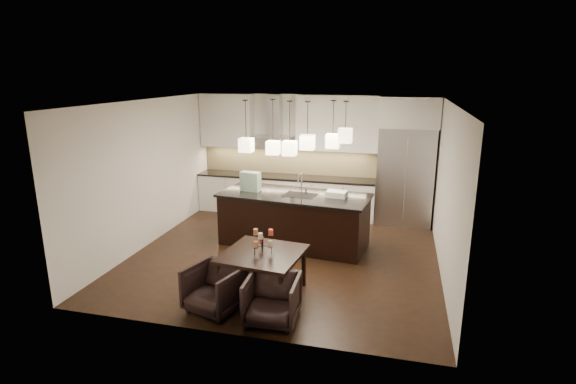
% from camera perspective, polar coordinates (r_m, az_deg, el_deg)
% --- Properties ---
extents(floor, '(5.50, 5.50, 0.02)m').
position_cam_1_polar(floor, '(8.48, -0.33, -7.94)').
color(floor, black).
rests_on(floor, ground).
extents(ceiling, '(5.50, 5.50, 0.02)m').
position_cam_1_polar(ceiling, '(7.82, -0.37, 11.45)').
color(ceiling, white).
rests_on(ceiling, wall_back).
extents(wall_back, '(5.50, 0.02, 2.80)m').
position_cam_1_polar(wall_back, '(10.67, 3.37, 4.75)').
color(wall_back, silver).
rests_on(wall_back, ground).
extents(wall_front, '(5.50, 0.02, 2.80)m').
position_cam_1_polar(wall_front, '(5.52, -7.57, -5.21)').
color(wall_front, silver).
rests_on(wall_front, ground).
extents(wall_left, '(0.02, 5.50, 2.80)m').
position_cam_1_polar(wall_left, '(9.11, -17.42, 2.30)').
color(wall_left, silver).
rests_on(wall_left, ground).
extents(wall_right, '(0.02, 5.50, 2.80)m').
position_cam_1_polar(wall_right, '(7.83, 19.60, 0.12)').
color(wall_right, silver).
rests_on(wall_right, ground).
extents(refrigerator, '(1.20, 0.72, 2.15)m').
position_cam_1_polar(refrigerator, '(10.18, 14.62, 1.92)').
color(refrigerator, '#B7B7BA').
rests_on(refrigerator, floor).
extents(fridge_panel, '(1.26, 0.72, 0.65)m').
position_cam_1_polar(fridge_panel, '(9.97, 15.15, 9.78)').
color(fridge_panel, silver).
rests_on(fridge_panel, refrigerator).
extents(lower_cabinets, '(4.21, 0.62, 0.88)m').
position_cam_1_polar(lower_cabinets, '(10.70, -0.33, -0.46)').
color(lower_cabinets, silver).
rests_on(lower_cabinets, floor).
extents(countertop, '(4.21, 0.66, 0.04)m').
position_cam_1_polar(countertop, '(10.59, -0.33, 1.93)').
color(countertop, black).
rests_on(countertop, lower_cabinets).
extents(backsplash, '(4.21, 0.02, 0.63)m').
position_cam_1_polar(backsplash, '(10.81, 0.07, 4.01)').
color(backsplash, tan).
rests_on(backsplash, countertop).
extents(upper_cab_left, '(1.25, 0.35, 1.25)m').
position_cam_1_polar(upper_cab_left, '(10.97, -7.74, 9.01)').
color(upper_cab_left, silver).
rests_on(upper_cab_left, wall_back).
extents(upper_cab_right, '(1.85, 0.35, 1.25)m').
position_cam_1_polar(upper_cab_right, '(10.29, 6.29, 8.66)').
color(upper_cab_right, silver).
rests_on(upper_cab_right, wall_back).
extents(hood_canopy, '(0.90, 0.52, 0.24)m').
position_cam_1_polar(hood_canopy, '(10.56, -1.85, 6.42)').
color(hood_canopy, '#B7B7BA').
rests_on(hood_canopy, wall_back).
extents(hood_chimney, '(0.30, 0.28, 0.96)m').
position_cam_1_polar(hood_chimney, '(10.59, -1.72, 9.72)').
color(hood_chimney, '#B7B7BA').
rests_on(hood_chimney, hood_canopy).
extents(fruit_bowl, '(0.33, 0.33, 0.06)m').
position_cam_1_polar(fruit_bowl, '(10.81, -5.39, 2.42)').
color(fruit_bowl, silver).
rests_on(fruit_bowl, countertop).
extents(island_body, '(2.88, 1.42, 0.98)m').
position_cam_1_polar(island_body, '(8.78, 0.78, -3.63)').
color(island_body, black).
rests_on(island_body, floor).
extents(island_top, '(2.98, 1.51, 0.04)m').
position_cam_1_polar(island_top, '(8.63, 0.79, -0.42)').
color(island_top, black).
rests_on(island_top, island_body).
extents(faucet, '(0.14, 0.28, 0.42)m').
position_cam_1_polar(faucet, '(8.64, 1.74, 1.19)').
color(faucet, silver).
rests_on(faucet, island_top).
extents(tote_bag, '(0.40, 0.24, 0.38)m').
position_cam_1_polar(tote_bag, '(8.87, -4.78, 1.35)').
color(tote_bag, '#19543A').
rests_on(tote_bag, island_top).
extents(food_container, '(0.41, 0.31, 0.11)m').
position_cam_1_polar(food_container, '(8.48, 6.20, -0.25)').
color(food_container, silver).
rests_on(food_container, island_top).
extents(dining_table, '(1.26, 1.26, 0.68)m').
position_cam_1_polar(dining_table, '(6.93, -3.19, -10.27)').
color(dining_table, black).
rests_on(dining_table, floor).
extents(candelabra, '(0.36, 0.36, 0.40)m').
position_cam_1_polar(candelabra, '(6.71, -3.25, -6.11)').
color(candelabra, black).
rests_on(candelabra, dining_table).
extents(candle_a, '(0.08, 0.08, 0.09)m').
position_cam_1_polar(candle_a, '(6.68, -2.25, -6.55)').
color(candle_a, beige).
rests_on(candle_a, candelabra).
extents(candle_b, '(0.08, 0.08, 0.09)m').
position_cam_1_polar(candle_b, '(6.84, -3.37, -6.03)').
color(candle_b, red).
rests_on(candle_b, candelabra).
extents(candle_c, '(0.08, 0.08, 0.09)m').
position_cam_1_polar(candle_c, '(6.66, -4.13, -6.65)').
color(candle_c, '#A76A3D').
rests_on(candle_c, candelabra).
extents(candle_d, '(0.08, 0.08, 0.09)m').
position_cam_1_polar(candle_d, '(6.71, -2.20, -5.13)').
color(candle_d, red).
rests_on(candle_d, candelabra).
extents(candle_e, '(0.08, 0.08, 0.09)m').
position_cam_1_polar(candle_e, '(6.74, -4.12, -5.07)').
color(candle_e, '#A76A3D').
rests_on(candle_e, candelabra).
extents(candle_f, '(0.08, 0.08, 0.09)m').
position_cam_1_polar(candle_f, '(6.57, -3.54, -5.60)').
color(candle_f, beige).
rests_on(candle_f, candelabra).
extents(armchair_left, '(0.89, 0.91, 0.67)m').
position_cam_1_polar(armchair_left, '(6.57, -9.28, -11.99)').
color(armchair_left, black).
rests_on(armchair_left, floor).
extents(armchair_right, '(0.73, 0.75, 0.65)m').
position_cam_1_polar(armchair_right, '(6.22, -2.02, -13.50)').
color(armchair_right, black).
rests_on(armchair_right, floor).
extents(pendant_a, '(0.24, 0.24, 0.26)m').
position_cam_1_polar(pendant_a, '(8.54, -5.32, 5.96)').
color(pendant_a, beige).
rests_on(pendant_a, ceiling).
extents(pendant_b, '(0.24, 0.24, 0.26)m').
position_cam_1_polar(pendant_b, '(8.82, -1.90, 5.64)').
color(pendant_b, beige).
rests_on(pendant_b, ceiling).
extents(pendant_c, '(0.24, 0.24, 0.26)m').
position_cam_1_polar(pendant_c, '(8.11, 2.47, 6.32)').
color(pendant_c, beige).
rests_on(pendant_c, ceiling).
extents(pendant_d, '(0.24, 0.24, 0.26)m').
position_cam_1_polar(pendant_d, '(8.48, 5.70, 6.44)').
color(pendant_d, beige).
rests_on(pendant_d, ceiling).
extents(pendant_e, '(0.24, 0.24, 0.26)m').
position_cam_1_polar(pendant_e, '(8.25, 7.27, 7.12)').
color(pendant_e, beige).
rests_on(pendant_e, ceiling).
extents(pendant_f, '(0.24, 0.24, 0.26)m').
position_cam_1_polar(pendant_f, '(8.28, 0.21, 5.58)').
color(pendant_f, beige).
rests_on(pendant_f, ceiling).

